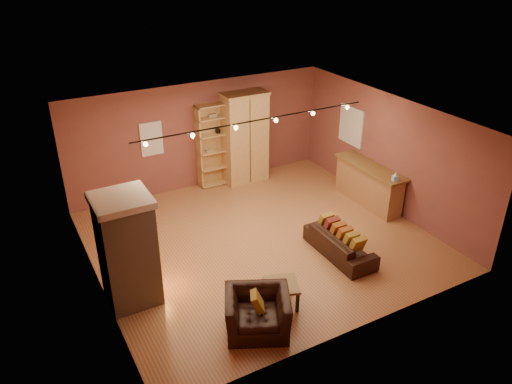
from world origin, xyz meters
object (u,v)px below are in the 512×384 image
fireplace (128,250)px  armchair (257,307)px  coffee_table (281,287)px  armoire (245,137)px  bar_counter (368,184)px  loveseat (340,240)px  bookcase (213,144)px

fireplace → armchair: size_ratio=1.65×
fireplace → coffee_table: (2.30, -1.48, -0.67)m
armoire → bar_counter: armoire is taller
armoire → loveseat: size_ratio=1.39×
armoire → armchair: (-2.58, -5.37, -0.76)m
bar_counter → armchair: bar_counter is taller
fireplace → armoire: size_ratio=0.86×
bar_counter → loveseat: bearing=-142.9°
fireplace → armchair: 2.51m
loveseat → coffee_table: bearing=112.9°
bar_counter → loveseat: (-2.02, -1.53, -0.15)m
bookcase → bar_counter: bearing=-45.1°
armchair → coffee_table: size_ratio=1.66×
bookcase → fireplace: bearing=-132.0°
loveseat → armoire: bearing=1.1°
bar_counter → loveseat: size_ratio=1.20×
bar_counter → armchair: bearing=-150.1°
armoire → armchair: bearing=-115.7°
fireplace → bar_counter: 6.32m
loveseat → armchair: (-2.61, -1.14, 0.11)m
coffee_table → armchair: bearing=-152.4°
loveseat → coffee_table: (-1.92, -0.78, 0.02)m
bookcase → coffee_table: bookcase is taller
bar_counter → bookcase: bearing=134.9°
bookcase → armchair: size_ratio=1.75×
bar_counter → loveseat: bar_counter is taller
fireplace → coffee_table: bearing=-32.7°
loveseat → coffee_table: loveseat is taller
fireplace → bar_counter: (6.24, 0.83, -0.54)m
fireplace → bar_counter: fireplace is taller
bookcase → loveseat: 4.58m
bookcase → armchair: bookcase is taller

